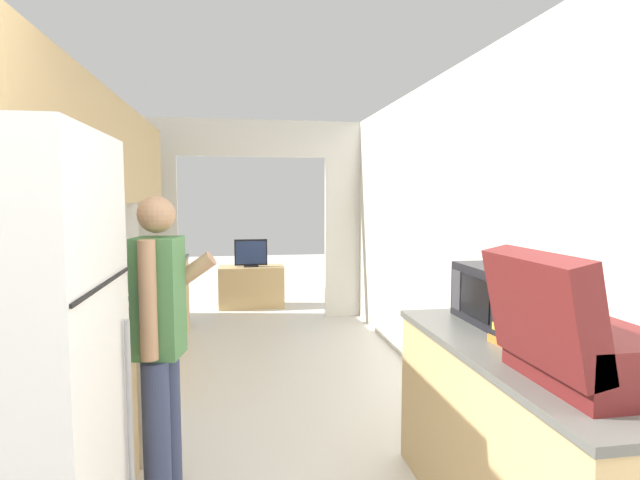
{
  "coord_description": "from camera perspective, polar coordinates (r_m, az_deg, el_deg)",
  "views": [
    {
      "loc": [
        -0.19,
        -1.07,
        1.57
      ],
      "look_at": [
        0.44,
        2.72,
        1.23
      ],
      "focal_mm": 28.0,
      "sensor_mm": 36.0,
      "label": 1
    }
  ],
  "objects": [
    {
      "name": "range_oven",
      "position": [
        3.55,
        -23.71,
        -13.73
      ],
      "size": [
        0.66,
        0.77,
        1.03
      ],
      "color": "white",
      "rests_on": "ground_plane"
    },
    {
      "name": "wall_right",
      "position": [
        3.47,
        17.91,
        -0.42
      ],
      "size": [
        0.06,
        7.6,
        2.5
      ],
      "color": "silver",
      "rests_on": "ground_plane"
    },
    {
      "name": "counter_right",
      "position": [
        2.6,
        22.28,
        -20.9
      ],
      "size": [
        0.62,
        1.64,
        0.89
      ],
      "color": "tan",
      "rests_on": "ground_plane"
    },
    {
      "name": "wall_far_with_doorway",
      "position": [
        6.3,
        -7.68,
        4.05
      ],
      "size": [
        3.13,
        0.06,
        2.5
      ],
      "color": "silver",
      "rests_on": "ground_plane"
    },
    {
      "name": "television",
      "position": [
        7.01,
        -7.9,
        -1.52
      ],
      "size": [
        0.45,
        0.16,
        0.38
      ],
      "color": "black",
      "rests_on": "tv_cabinet"
    },
    {
      "name": "wall_left",
      "position": [
        3.68,
        -27.13,
        4.27
      ],
      "size": [
        0.38,
        7.6,
        2.5
      ],
      "color": "silver",
      "rests_on": "ground_plane"
    },
    {
      "name": "suitcase",
      "position": [
        2.04,
        27.04,
        -10.1
      ],
      "size": [
        0.5,
        0.56,
        0.49
      ],
      "color": "#5B1919",
      "rests_on": "counter_right"
    },
    {
      "name": "person",
      "position": [
        2.63,
        -17.8,
        -11.38
      ],
      "size": [
        0.51,
        0.42,
        1.57
      ],
      "rotation": [
        0.0,
        0.0,
        1.39
      ],
      "color": "#384266",
      "rests_on": "ground_plane"
    },
    {
      "name": "counter_left",
      "position": [
        4.45,
        -20.72,
        -9.86
      ],
      "size": [
        0.62,
        3.89,
        0.89
      ],
      "color": "tan",
      "rests_on": "ground_plane"
    },
    {
      "name": "microwave",
      "position": [
        2.84,
        19.84,
        -5.9
      ],
      "size": [
        0.34,
        0.51,
        0.31
      ],
      "color": "black",
      "rests_on": "counter_right"
    },
    {
      "name": "book_stack",
      "position": [
        2.46,
        22.83,
        -10.33
      ],
      "size": [
        0.26,
        0.31,
        0.09
      ],
      "color": "#C67028",
      "rests_on": "counter_right"
    },
    {
      "name": "tv_cabinet",
      "position": [
        7.12,
        -7.86,
        -5.29
      ],
      "size": [
        0.9,
        0.42,
        0.58
      ],
      "color": "tan",
      "rests_on": "ground_plane"
    }
  ]
}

